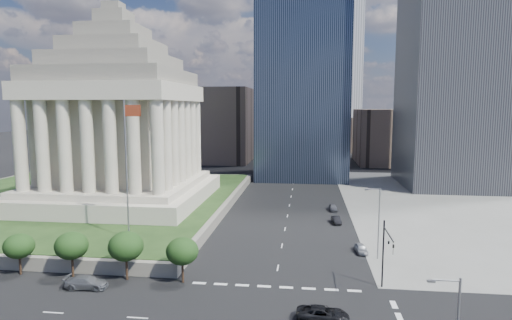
# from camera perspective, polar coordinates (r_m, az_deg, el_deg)

# --- Properties ---
(ground) EXTENTS (500.00, 500.00, 0.00)m
(ground) POSITION_cam_1_polar(r_m,az_deg,el_deg) (135.34, 5.27, -1.82)
(ground) COLOR black
(ground) RESTS_ON ground
(sidewalk_ne) EXTENTS (68.00, 90.00, 0.03)m
(sidewalk_ne) POSITION_cam_1_polar(r_m,az_deg,el_deg) (104.93, 30.69, -5.40)
(sidewalk_ne) COLOR slate
(sidewalk_ne) RESTS_ON ground
(plaza_terrace) EXTENTS (66.00, 70.00, 1.80)m
(plaza_terrace) POSITION_cam_1_polar(r_m,az_deg,el_deg) (98.80, -22.86, -5.16)
(plaza_terrace) COLOR #6B645C
(plaza_terrace) RESTS_ON ground
(plaza_lawn) EXTENTS (64.00, 68.00, 0.10)m
(plaza_lawn) POSITION_cam_1_polar(r_m,az_deg,el_deg) (98.61, -22.89, -4.62)
(plaza_lawn) COLOR #1B3114
(plaza_lawn) RESTS_ON plaza_terrace
(war_memorial) EXTENTS (34.00, 34.00, 39.00)m
(war_memorial) POSITION_cam_1_polar(r_m,az_deg,el_deg) (89.90, -17.99, 7.06)
(war_memorial) COLOR #AAA18F
(war_memorial) RESTS_ON plaza_lawn
(flagpole) EXTENTS (2.52, 0.24, 20.00)m
(flagpole) POSITION_cam_1_polar(r_m,az_deg,el_deg) (63.50, -16.78, -0.27)
(flagpole) COLOR slate
(flagpole) RESTS_ON plaza_lawn
(midrise_glass) EXTENTS (26.00, 26.00, 60.00)m
(midrise_glass) POSITION_cam_1_polar(r_m,az_deg,el_deg) (129.00, 6.26, 11.09)
(midrise_glass) COLOR black
(midrise_glass) RESTS_ON ground
(building_filler_ne) EXTENTS (20.00, 30.00, 20.00)m
(building_filler_ne) POSITION_cam_1_polar(r_m,az_deg,el_deg) (166.48, 16.70, 3.04)
(building_filler_ne) COLOR brown
(building_filler_ne) RESTS_ON ground
(building_filler_nw) EXTENTS (24.00, 30.00, 28.00)m
(building_filler_nw) POSITION_cam_1_polar(r_m,az_deg,el_deg) (167.22, -4.74, 4.70)
(building_filler_nw) COLOR brown
(building_filler_nw) RESTS_ON ground
(traffic_signal_ne) EXTENTS (0.30, 5.74, 8.00)m
(traffic_signal_ne) POSITION_cam_1_polar(r_m,az_deg,el_deg) (50.68, 16.98, -11.24)
(traffic_signal_ne) COLOR black
(traffic_signal_ne) RESTS_ON ground
(street_lamp_north) EXTENTS (2.13, 0.22, 10.00)m
(street_lamp_north) POSITION_cam_1_polar(r_m,az_deg,el_deg) (61.40, 15.91, -7.57)
(street_lamp_north) COLOR slate
(street_lamp_north) RESTS_ON ground
(pickup_truck) EXTENTS (2.52, 5.23, 1.44)m
(pickup_truck) POSITION_cam_1_polar(r_m,az_deg,el_deg) (45.05, 8.89, -19.64)
(pickup_truck) COLOR black
(pickup_truck) RESTS_ON ground
(suv_grey) EXTENTS (5.06, 2.30, 1.44)m
(suv_grey) POSITION_cam_1_polar(r_m,az_deg,el_deg) (55.11, -21.66, -14.93)
(suv_grey) COLOR #53555A
(suv_grey) RESTS_ON ground
(parked_sedan_near) EXTENTS (3.80, 1.87, 1.25)m
(parked_sedan_near) POSITION_cam_1_polar(r_m,az_deg,el_deg) (64.76, 13.81, -11.38)
(parked_sedan_near) COLOR #93969B
(parked_sedan_near) RESTS_ON ground
(parked_sedan_mid) EXTENTS (3.88, 1.81, 1.23)m
(parked_sedan_mid) POSITION_cam_1_polar(r_m,az_deg,el_deg) (79.23, 10.66, -7.88)
(parked_sedan_mid) COLOR black
(parked_sedan_mid) RESTS_ON ground
(parked_sedan_far) EXTENTS (3.80, 1.65, 1.27)m
(parked_sedan_far) POSITION_cam_1_polar(r_m,az_deg,el_deg) (88.61, 10.25, -6.25)
(parked_sedan_far) COLOR #5C5D64
(parked_sedan_far) RESTS_ON ground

